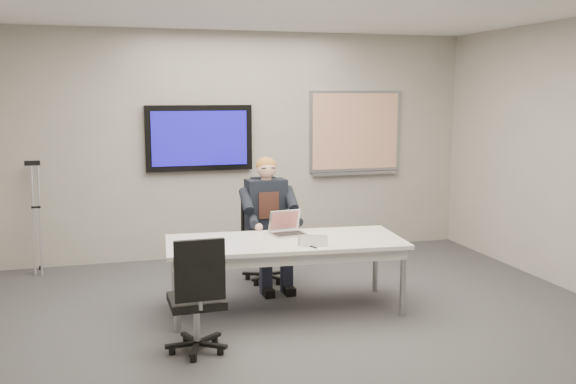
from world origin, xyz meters
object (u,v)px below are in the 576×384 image
object	(u,v)px
office_chair_near	(198,317)
seated_person	(270,235)
office_chair_far	(264,253)
laptop	(287,228)
conference_table	(285,248)

from	to	relation	value
office_chair_near	seated_person	distance (m)	1.89
office_chair_near	seated_person	bearing A→B (deg)	-123.51
office_chair_far	laptop	distance (m)	0.89
conference_table	office_chair_far	size ratio (longest dim) A/B	2.32
conference_table	laptop	xyz separation A→B (m)	(0.08, 0.24, 0.13)
office_chair_near	conference_table	bearing A→B (deg)	-140.52
conference_table	laptop	distance (m)	0.29
office_chair_far	office_chair_near	xyz separation A→B (m)	(-1.00, -1.84, -0.01)
conference_table	laptop	size ratio (longest dim) A/B	6.52
office_chair_far	office_chair_near	bearing A→B (deg)	-128.15
laptop	office_chair_near	bearing A→B (deg)	-142.45
office_chair_far	seated_person	world-z (taller)	seated_person
conference_table	office_chair_near	bearing A→B (deg)	-134.52
conference_table	office_chair_near	distance (m)	1.29
office_chair_far	office_chair_near	world-z (taller)	office_chair_far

